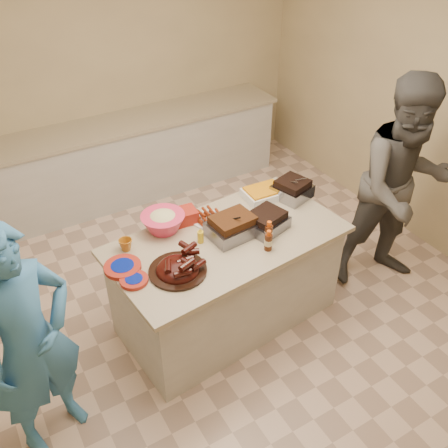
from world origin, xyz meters
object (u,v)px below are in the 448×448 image
bbq_bottle_a (268,249)px  guest_blue (59,427)px  rib_platter (178,272)px  roasting_pan (291,197)px  coleslaw_bowl (164,230)px  mustard_bottle (201,242)px  guest_gray (381,274)px  island (227,317)px  plastic_cup (127,250)px  bbq_bottle_b (268,241)px

bbq_bottle_a → guest_blue: bearing=-178.9°
rib_platter → bbq_bottle_a: (0.68, -0.11, 0.00)m
roasting_pan → coleslaw_bowl: size_ratio=0.81×
mustard_bottle → guest_gray: 1.95m
roasting_pan → guest_blue: size_ratio=0.16×
roasting_pan → rib_platter: bearing=-180.0°
rib_platter → guest_blue: bearing=-172.2°
island → coleslaw_bowl: bearing=131.8°
island → bbq_bottle_a: 0.91m
roasting_pan → island: bearing=179.3°
mustard_bottle → guest_blue: mustard_bottle is taller
coleslaw_bowl → guest_blue: bearing=-151.1°
roasting_pan → guest_blue: (-2.28, -0.52, -0.85)m
island → guest_gray: (1.53, -0.26, 0.00)m
bbq_bottle_a → mustard_bottle: bbq_bottle_a is taller
rib_platter → plastic_cup: bearing=118.1°
island → bbq_bottle_b: bbq_bottle_b is taller
island → bbq_bottle_a: bbq_bottle_a is taller
rib_platter → guest_gray: rib_platter is taller
coleslaw_bowl → bbq_bottle_a: 0.82m
rib_platter → roasting_pan: bearing=16.7°
coleslaw_bowl → mustard_bottle: coleslaw_bowl is taller
rib_platter → coleslaw_bowl: size_ratio=1.20×
coleslaw_bowl → bbq_bottle_b: coleslaw_bowl is taller
rib_platter → coleslaw_bowl: bearing=76.3°
bbq_bottle_a → rib_platter: bearing=170.8°
island → rib_platter: (-0.49, -0.16, 0.85)m
island → rib_platter: size_ratio=4.39×
island → roasting_pan: bearing=10.3°
bbq_bottle_b → guest_gray: bbq_bottle_b is taller
guest_blue → island: bearing=-10.5°
rib_platter → bbq_bottle_b: (0.73, -0.03, 0.00)m
coleslaw_bowl → mustard_bottle: bearing=-58.3°
coleslaw_bowl → mustard_bottle: 0.33m
coleslaw_bowl → roasting_pan: bearing=-6.0°
bbq_bottle_a → mustard_bottle: bearing=139.7°
bbq_bottle_b → rib_platter: bearing=177.6°
island → roasting_pan: roasting_pan is taller
bbq_bottle_a → plastic_cup: bearing=149.9°
plastic_cup → rib_platter: bearing=-61.9°
rib_platter → bbq_bottle_a: size_ratio=2.40×
island → guest_gray: bearing=-15.3°
roasting_pan → guest_blue: 2.49m
island → bbq_bottle_b: bearing=-43.3°
roasting_pan → plastic_cup: roasting_pan is taller
bbq_bottle_b → guest_gray: bearing=-3.2°
bbq_bottle_a → guest_gray: 1.59m
island → roasting_pan: (0.76, 0.22, 0.85)m
bbq_bottle_b → guest_blue: bbq_bottle_b is taller
bbq_bottle_b → guest_blue: size_ratio=0.11×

